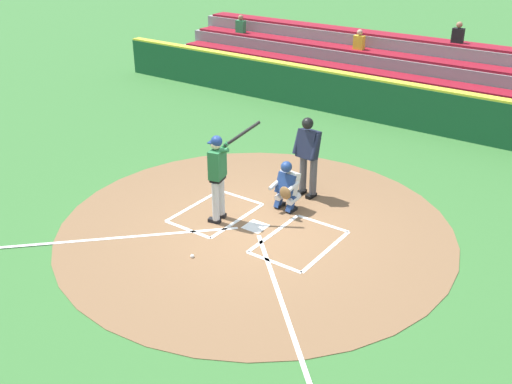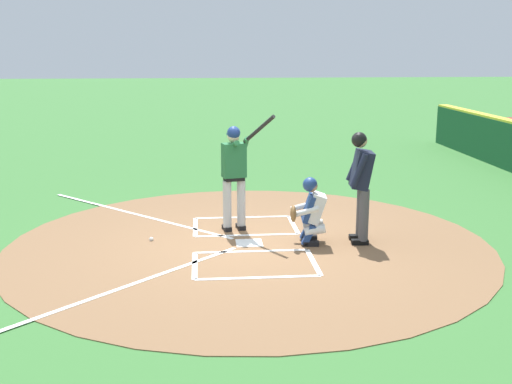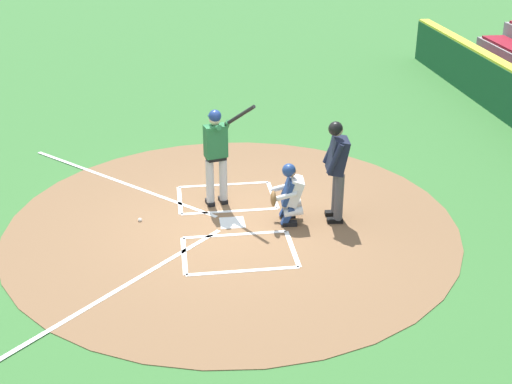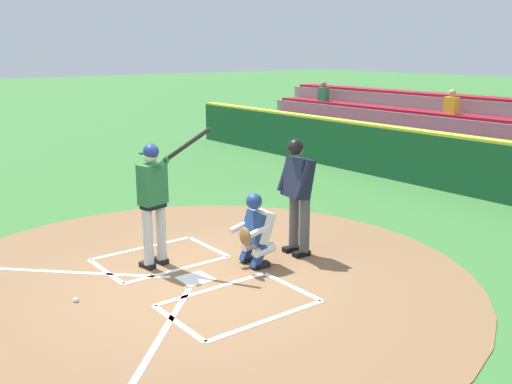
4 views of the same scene
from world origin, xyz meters
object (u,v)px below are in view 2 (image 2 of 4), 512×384
object	(u,v)px
batter	(235,170)
plate_umpire	(361,180)
catcher	(311,210)
baseball	(151,239)

from	to	relation	value
batter	plate_umpire	size ratio (longest dim) A/B	1.14
batter	catcher	size ratio (longest dim) A/B	1.88
catcher	plate_umpire	bearing A→B (deg)	-90.02
batter	catcher	distance (m)	1.57
catcher	baseball	distance (m)	2.73
batter	catcher	xyz separation A→B (m)	(-0.88, -1.20, -0.51)
plate_umpire	baseball	size ratio (longest dim) A/B	25.20
catcher	baseball	xyz separation A→B (m)	(0.37, 2.65, -0.55)
batter	baseball	xyz separation A→B (m)	(-0.51, 1.45, -1.06)
catcher	baseball	size ratio (longest dim) A/B	15.27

